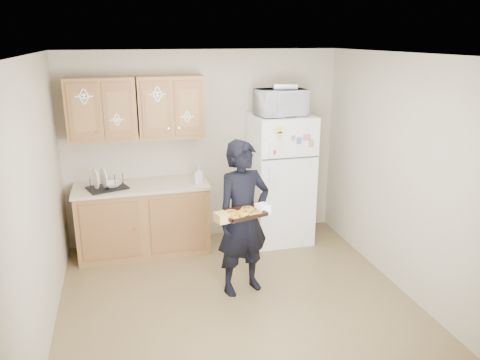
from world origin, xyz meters
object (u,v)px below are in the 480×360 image
object	(u,v)px
baking_tray	(243,214)
dish_rack	(107,182)
refrigerator	(280,179)
person	(243,218)
microwave	(281,102)

from	to	relation	value
baking_tray	dish_rack	world-z (taller)	dish_rack
refrigerator	person	bearing A→B (deg)	-124.78
person	dish_rack	world-z (taller)	person
refrigerator	person	distance (m)	1.44
microwave	refrigerator	bearing A→B (deg)	43.27
refrigerator	dish_rack	bearing A→B (deg)	-179.75
person	baking_tray	bearing A→B (deg)	-121.77
refrigerator	microwave	bearing A→B (deg)	-128.94
dish_rack	baking_tray	bearing A→B (deg)	-48.47
person	baking_tray	xyz separation A→B (m)	(-0.08, -0.29, 0.17)
person	baking_tray	distance (m)	0.34
baking_tray	microwave	size ratio (longest dim) A/B	0.68
microwave	baking_tray	bearing A→B (deg)	-129.07
baking_tray	microwave	bearing A→B (deg)	42.83
person	baking_tray	size ratio (longest dim) A/B	4.13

